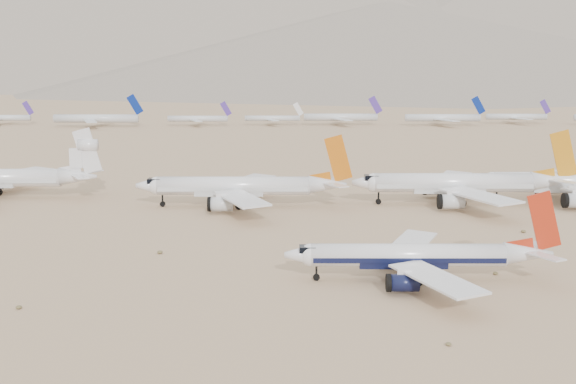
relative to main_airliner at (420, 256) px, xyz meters
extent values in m
plane|color=#947656|center=(-11.89, 1.58, -3.83)|extent=(7000.00, 7000.00, 0.00)
cylinder|color=white|center=(-1.78, 0.00, 0.17)|extent=(29.42, 3.48, 3.48)
cube|color=black|center=(-1.78, 0.00, -0.26)|extent=(28.83, 3.53, 0.78)
sphere|color=white|center=(-16.49, 0.00, 0.17)|extent=(3.48, 3.48, 3.48)
cube|color=black|center=(-17.01, 0.00, 1.13)|extent=(2.43, 2.26, 0.87)
cone|color=white|center=(16.40, 0.00, 0.43)|extent=(7.35, 3.48, 3.48)
cube|color=white|center=(0.49, -10.32, -0.44)|extent=(11.36, 17.91, 0.54)
cube|color=white|center=(17.83, -3.38, 0.87)|extent=(4.67, 6.11, 0.21)
cylinder|color=black|center=(-3.42, -7.23, -2.01)|extent=(4.09, 2.50, 2.50)
cube|color=white|center=(0.49, 10.32, -0.44)|extent=(11.36, 17.91, 0.54)
cube|color=white|center=(17.83, 3.38, 0.87)|extent=(4.67, 6.11, 0.21)
cylinder|color=black|center=(-3.42, 7.23, -2.01)|extent=(4.09, 2.50, 2.50)
cube|color=#AC2610|center=(18.44, 0.00, 5.50)|extent=(5.58, 0.28, 9.19)
cylinder|color=black|center=(-15.62, 0.00, -3.31)|extent=(1.04, 0.43, 1.04)
cylinder|color=black|center=(-0.56, -2.43, -3.10)|extent=(1.46, 0.87, 1.46)
cylinder|color=black|center=(-0.56, 2.43, -3.10)|extent=(1.46, 0.87, 1.46)
cylinder|color=white|center=(47.51, 63.92, 1.44)|extent=(37.83, 4.59, 4.59)
cube|color=silver|center=(47.51, 63.92, 0.87)|extent=(37.07, 4.65, 1.03)
sphere|color=white|center=(28.60, 63.92, 1.44)|extent=(4.59, 4.59, 4.59)
cube|color=black|center=(27.91, 63.92, 2.71)|extent=(3.21, 2.98, 1.15)
cube|color=white|center=(50.43, 77.25, 0.64)|extent=(14.61, 23.02, 0.71)
cylinder|color=silver|center=(45.41, 73.28, -1.43)|extent=(5.25, 3.30, 3.30)
cylinder|color=black|center=(29.74, 63.92, -3.14)|extent=(1.38, 0.57, 1.38)
cylinder|color=black|center=(49.09, 67.13, -2.87)|extent=(1.93, 1.15, 1.93)
cylinder|color=white|center=(18.86, 62.41, 1.39)|extent=(37.31, 4.53, 4.53)
cube|color=silver|center=(18.86, 62.41, 0.82)|extent=(36.56, 4.60, 1.02)
sphere|color=white|center=(0.20, 62.41, 1.39)|extent=(4.53, 4.53, 4.53)
cube|color=black|center=(-0.48, 62.41, 2.63)|extent=(3.17, 2.95, 1.13)
cone|color=white|center=(41.92, 62.41, 1.73)|extent=(9.33, 4.53, 4.53)
cube|color=white|center=(21.74, 49.26, 0.59)|extent=(14.41, 22.71, 0.70)
cube|color=white|center=(43.73, 58.10, 2.29)|extent=(5.92, 7.74, 0.27)
cylinder|color=silver|center=(16.79, 53.18, -1.45)|extent=(5.18, 3.26, 3.26)
cube|color=white|center=(21.74, 75.56, 0.59)|extent=(14.41, 22.71, 0.70)
cube|color=white|center=(43.73, 66.72, 2.29)|extent=(5.92, 7.74, 0.27)
cylinder|color=silver|center=(16.79, 71.64, -1.45)|extent=(5.18, 3.26, 3.26)
cube|color=orange|center=(44.51, 62.41, 8.19)|extent=(7.07, 0.36, 11.65)
cylinder|color=black|center=(1.34, 62.41, -3.15)|extent=(1.36, 0.57, 1.36)
cylinder|color=black|center=(20.41, 59.24, -2.88)|extent=(1.90, 1.13, 1.90)
cylinder|color=black|center=(20.41, 65.59, -2.88)|extent=(1.90, 1.13, 1.90)
cylinder|color=white|center=(-32.79, 59.23, 1.13)|extent=(35.31, 4.32, 4.32)
cube|color=silver|center=(-32.79, 59.23, 0.60)|extent=(34.61, 4.38, 0.97)
sphere|color=white|center=(-50.45, 59.23, 1.13)|extent=(4.32, 4.32, 4.32)
cube|color=black|center=(-51.09, 59.23, 2.32)|extent=(3.02, 2.81, 1.08)
cone|color=white|center=(-10.96, 59.23, 1.46)|extent=(8.83, 4.32, 4.32)
cube|color=white|center=(-30.06, 46.77, 0.38)|extent=(13.64, 21.49, 0.67)
cube|color=white|center=(-9.25, 55.15, 2.00)|extent=(5.61, 7.33, 0.26)
cylinder|color=silver|center=(-34.75, 50.48, -1.57)|extent=(4.90, 3.11, 3.11)
cube|color=white|center=(-30.06, 71.69, 0.38)|extent=(13.64, 21.49, 0.67)
cube|color=white|center=(-9.25, 63.31, 2.00)|extent=(5.61, 7.33, 0.26)
cylinder|color=silver|center=(-34.75, 67.98, -1.57)|extent=(4.90, 3.11, 3.11)
cube|color=#BF5D0E|center=(-8.51, 59.23, 7.58)|extent=(6.69, 0.35, 11.03)
cylinder|color=black|center=(-49.37, 59.23, -3.18)|extent=(1.29, 0.54, 1.29)
cylinder|color=black|center=(-31.32, 56.21, -2.92)|extent=(1.81, 1.08, 1.81)
cylinder|color=black|center=(-31.32, 62.25, -2.92)|extent=(1.81, 1.08, 1.81)
cone|color=white|center=(-72.19, 70.65, 1.61)|extent=(9.27, 4.44, 4.44)
cube|color=white|center=(-70.39, 66.38, 2.16)|extent=(5.88, 7.69, 0.27)
cube|color=white|center=(-92.23, 83.68, 0.50)|extent=(14.31, 22.56, 0.69)
cube|color=white|center=(-70.39, 74.92, 2.16)|extent=(5.88, 7.69, 0.27)
cube|color=white|center=(-69.61, 70.65, 8.01)|extent=(7.02, 0.36, 11.57)
cylinder|color=white|center=(-69.36, 70.65, 9.44)|extent=(4.63, 2.88, 2.88)
cylinder|color=silver|center=(-184.99, 307.05, 0.22)|extent=(33.32, 3.29, 3.29)
cube|color=#452B90|center=(-169.32, 307.05, 5.78)|extent=(6.64, 0.33, 8.36)
cube|color=silver|center=(-184.99, 315.67, -0.28)|extent=(8.78, 15.34, 0.33)
cylinder|color=silver|center=(-126.55, 291.67, 0.85)|extent=(46.18, 4.56, 4.56)
cube|color=navy|center=(-104.81, 291.67, 8.57)|extent=(9.20, 0.46, 11.58)
cube|color=silver|center=(-126.55, 279.72, 0.17)|extent=(12.17, 21.26, 0.46)
cube|color=silver|center=(-126.55, 303.62, 0.17)|extent=(12.17, 21.26, 0.46)
cylinder|color=silver|center=(-71.49, 299.68, 0.23)|extent=(33.64, 3.32, 3.32)
cube|color=#452B90|center=(-55.66, 299.68, 5.85)|extent=(6.70, 0.33, 8.44)
cube|color=silver|center=(-71.49, 290.97, -0.26)|extent=(8.86, 15.49, 0.33)
cube|color=silver|center=(-71.49, 308.39, -0.26)|extent=(8.86, 15.49, 0.33)
cylinder|color=silver|center=(-29.75, 304.79, 0.11)|extent=(31.23, 3.09, 3.09)
cube|color=white|center=(-15.06, 304.79, 5.33)|extent=(6.22, 0.31, 7.83)
cube|color=silver|center=(-29.75, 296.71, -0.35)|extent=(8.23, 14.38, 0.31)
cube|color=silver|center=(-29.75, 312.88, -0.35)|extent=(8.23, 14.38, 0.31)
cylinder|color=silver|center=(9.18, 306.28, 0.64)|extent=(41.78, 4.13, 4.13)
cube|color=#452B90|center=(28.84, 306.28, 7.61)|extent=(8.32, 0.41, 10.48)
cube|color=silver|center=(9.18, 295.47, 0.02)|extent=(11.01, 19.23, 0.41)
cube|color=silver|center=(9.18, 317.10, 0.02)|extent=(11.01, 19.23, 0.41)
cylinder|color=silver|center=(66.24, 301.22, 0.65)|extent=(42.09, 4.16, 4.16)
cube|color=navy|center=(86.05, 301.22, 7.68)|extent=(8.38, 0.42, 10.56)
cube|color=silver|center=(66.24, 290.33, 0.03)|extent=(11.09, 19.38, 0.42)
cube|color=silver|center=(66.24, 312.12, 0.03)|extent=(11.09, 19.38, 0.42)
cylinder|color=silver|center=(112.28, 315.89, 0.30)|extent=(34.99, 3.46, 3.46)
cube|color=#452B90|center=(128.75, 315.89, 6.15)|extent=(6.97, 0.35, 8.78)
cube|color=silver|center=(112.28, 306.83, -0.22)|extent=(9.22, 16.11, 0.35)
cube|color=silver|center=(112.28, 324.95, -0.22)|extent=(9.22, 16.11, 0.35)
cone|color=slate|center=(188.11, 1481.58, 116.17)|extent=(1824.00, 1824.00, 240.00)
cone|color=slate|center=(138.11, 1101.58, 66.17)|extent=(1260.00, 1260.00, 140.00)
ellipsoid|color=brown|center=(-55.99, -13.32, -3.58)|extent=(0.84, 0.84, 0.46)
ellipsoid|color=brown|center=(-42.29, 15.98, -3.53)|extent=(0.98, 0.98, 0.54)
ellipsoid|color=brown|center=(-1.19, -26.12, -3.62)|extent=(0.70, 0.70, 0.39)
ellipsoid|color=brown|center=(12.51, 3.18, -3.58)|extent=(0.84, 0.84, 0.46)
ellipsoid|color=brown|center=(26.21, 32.48, -3.53)|extent=(0.98, 0.98, 0.54)
camera|label=1|loc=(-19.62, -105.76, 27.96)|focal=45.00mm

